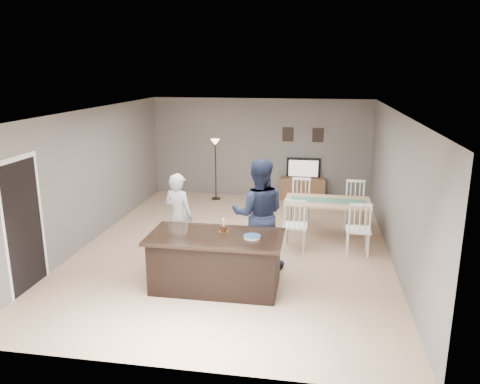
% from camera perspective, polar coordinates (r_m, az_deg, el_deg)
% --- Properties ---
extents(floor, '(8.00, 8.00, 0.00)m').
position_cam_1_polar(floor, '(9.45, -0.58, -6.72)').
color(floor, tan).
rests_on(floor, ground).
extents(room_shell, '(8.00, 8.00, 8.00)m').
position_cam_1_polar(room_shell, '(8.98, -0.61, 3.29)').
color(room_shell, slate).
rests_on(room_shell, floor).
extents(kitchen_island, '(2.15, 1.10, 0.90)m').
position_cam_1_polar(kitchen_island, '(7.65, -2.96, -8.43)').
color(kitchen_island, black).
rests_on(kitchen_island, floor).
extents(tv_console, '(1.20, 0.40, 0.60)m').
position_cam_1_polar(tv_console, '(12.83, 7.64, 0.38)').
color(tv_console, brown).
rests_on(tv_console, floor).
extents(television, '(0.91, 0.12, 0.53)m').
position_cam_1_polar(television, '(12.77, 7.74, 2.90)').
color(television, black).
rests_on(television, tv_console).
extents(tv_screen_glow, '(0.78, 0.00, 0.78)m').
position_cam_1_polar(tv_screen_glow, '(12.69, 7.73, 2.86)').
color(tv_screen_glow, orange).
rests_on(tv_screen_glow, tv_console).
extents(picture_frames, '(1.10, 0.02, 0.38)m').
position_cam_1_polar(picture_frames, '(12.76, 7.67, 6.94)').
color(picture_frames, black).
rests_on(picture_frames, room_shell).
extents(doorway, '(0.00, 2.10, 2.65)m').
position_cam_1_polar(doorway, '(8.11, -24.97, -2.44)').
color(doorway, black).
rests_on(doorway, floor).
extents(woman, '(0.69, 0.57, 1.63)m').
position_cam_1_polar(woman, '(8.78, -7.49, -2.93)').
color(woman, '#BCBCC1').
rests_on(woman, floor).
extents(man, '(1.04, 0.86, 1.98)m').
position_cam_1_polar(man, '(8.24, 2.28, -2.72)').
color(man, '#1A2139').
rests_on(man, floor).
extents(birthday_cake, '(0.14, 0.14, 0.22)m').
position_cam_1_polar(birthday_cake, '(7.63, -2.02, -4.47)').
color(birthday_cake, gold).
rests_on(birthday_cake, kitchen_island).
extents(plate_stack, '(0.27, 0.27, 0.04)m').
position_cam_1_polar(plate_stack, '(7.35, 1.48, -5.48)').
color(plate_stack, white).
rests_on(plate_stack, kitchen_island).
extents(dining_table, '(1.78, 2.01, 1.07)m').
position_cam_1_polar(dining_table, '(9.89, 10.58, -1.83)').
color(dining_table, tan).
rests_on(dining_table, floor).
extents(floor_lamp, '(0.25, 0.25, 1.65)m').
position_cam_1_polar(floor_lamp, '(12.58, -3.02, 4.78)').
color(floor_lamp, black).
rests_on(floor_lamp, floor).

